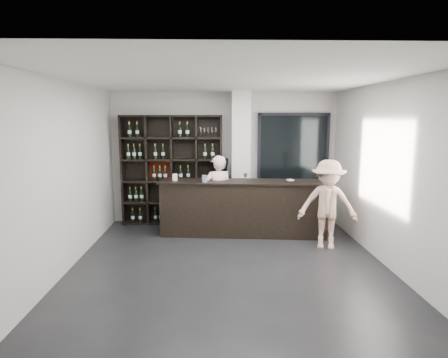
{
  "coord_description": "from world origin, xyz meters",
  "views": [
    {
      "loc": [
        -0.25,
        -5.63,
        2.33
      ],
      "look_at": [
        -0.05,
        1.1,
        1.23
      ],
      "focal_mm": 30.0,
      "sensor_mm": 36.0,
      "label": 1
    }
  ],
  "objects_px": {
    "customer": "(328,204)",
    "taster_pink": "(218,194)",
    "wine_shelf": "(172,170)",
    "tasting_counter": "(243,208)",
    "taster_black": "(220,191)"
  },
  "relations": [
    {
      "from": "customer",
      "to": "taster_pink",
      "type": "bearing_deg",
      "value": 166.71
    },
    {
      "from": "wine_shelf",
      "to": "taster_black",
      "type": "distance_m",
      "value": 1.15
    },
    {
      "from": "wine_shelf",
      "to": "taster_pink",
      "type": "xyz_separation_m",
      "value": [
        1.0,
        -0.72,
        -0.4
      ]
    },
    {
      "from": "taster_black",
      "to": "customer",
      "type": "height_order",
      "value": "customer"
    },
    {
      "from": "customer",
      "to": "wine_shelf",
      "type": "bearing_deg",
      "value": 163.72
    },
    {
      "from": "wine_shelf",
      "to": "tasting_counter",
      "type": "bearing_deg",
      "value": -30.66
    },
    {
      "from": "taster_black",
      "to": "wine_shelf",
      "type": "bearing_deg",
      "value": 11.17
    },
    {
      "from": "customer",
      "to": "tasting_counter",
      "type": "bearing_deg",
      "value": 164.16
    },
    {
      "from": "wine_shelf",
      "to": "tasting_counter",
      "type": "height_order",
      "value": "wine_shelf"
    },
    {
      "from": "tasting_counter",
      "to": "taster_pink",
      "type": "xyz_separation_m",
      "value": [
        -0.5,
        0.17,
        0.24
      ]
    },
    {
      "from": "tasting_counter",
      "to": "taster_pink",
      "type": "distance_m",
      "value": 0.58
    },
    {
      "from": "tasting_counter",
      "to": "customer",
      "type": "bearing_deg",
      "value": -24.57
    },
    {
      "from": "wine_shelf",
      "to": "taster_pink",
      "type": "bearing_deg",
      "value": -35.56
    },
    {
      "from": "wine_shelf",
      "to": "tasting_counter",
      "type": "xyz_separation_m",
      "value": [
        1.5,
        -0.89,
        -0.65
      ]
    },
    {
      "from": "wine_shelf",
      "to": "customer",
      "type": "distance_m",
      "value": 3.44
    }
  ]
}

